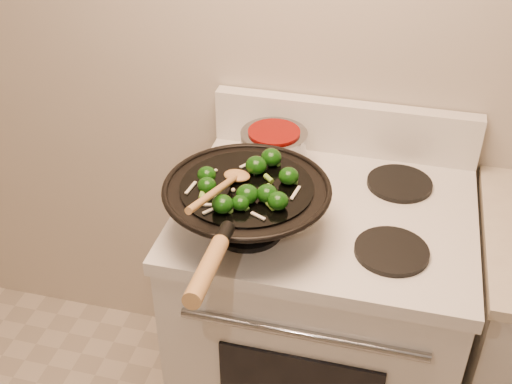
# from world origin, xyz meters

# --- Properties ---
(stove) EXTENTS (0.78, 0.67, 1.08)m
(stove) POSITION_xyz_m (-0.16, 1.17, 0.47)
(stove) COLOR white
(stove) RESTS_ON ground
(wok) EXTENTS (0.41, 0.68, 0.21)m
(wok) POSITION_xyz_m (-0.34, 1.01, 1.00)
(wok) COLOR black
(wok) RESTS_ON stove
(stirfry) EXTENTS (0.26, 0.27, 0.05)m
(stirfry) POSITION_xyz_m (-0.33, 1.00, 1.08)
(stirfry) COLOR #0D3708
(stirfry) RESTS_ON wok
(wooden_spoon) EXTENTS (0.07, 0.30, 0.10)m
(wooden_spoon) POSITION_xyz_m (-0.38, 0.97, 1.09)
(wooden_spoon) COLOR #A87742
(wooden_spoon) RESTS_ON wok
(saucepan) EXTENTS (0.19, 0.31, 0.11)m
(saucepan) POSITION_xyz_m (-0.34, 1.32, 0.99)
(saucepan) COLOR gray
(saucepan) RESTS_ON stove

